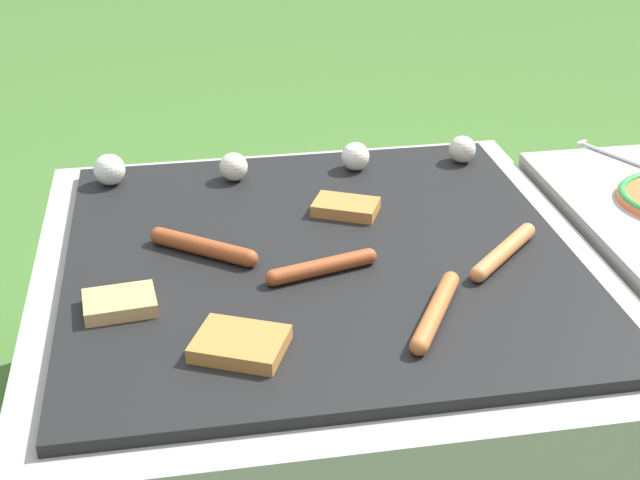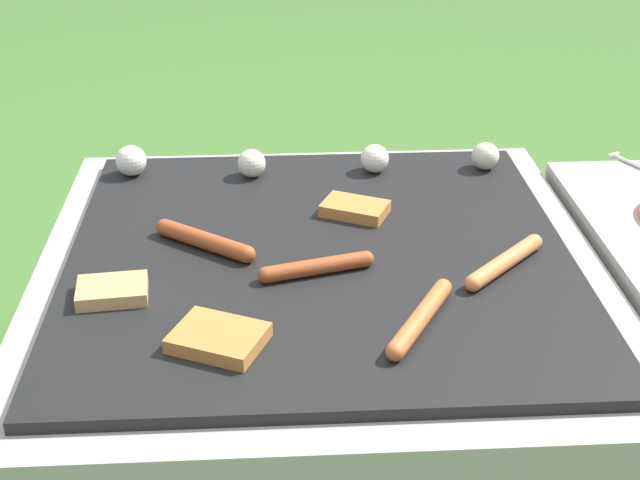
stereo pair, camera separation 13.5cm
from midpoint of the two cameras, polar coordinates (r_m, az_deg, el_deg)
ground_plane at (r=1.60m, az=2.49°, el=-13.79°), size 14.00×14.00×0.00m
grill at (r=1.47m, az=2.65°, el=-7.90°), size 0.87×0.87×0.41m
sausage_front_center at (r=1.37m, az=-4.61°, el=-0.10°), size 0.16×0.12×0.03m
sausage_back_right at (r=1.35m, az=14.58°, el=-1.44°), size 0.14×0.14×0.02m
sausage_back_left at (r=1.19m, az=9.69°, el=-5.03°), size 0.11×0.17×0.02m
sausage_front_right at (r=1.29m, az=2.77°, el=-1.81°), size 0.17×0.06×0.02m
bread_slice_left at (r=1.14m, az=-3.16°, el=-6.39°), size 0.14×0.13×0.02m
bread_slice_right at (r=1.47m, az=4.87°, el=1.95°), size 0.12×0.10×0.02m
bread_slice_center at (r=1.26m, az=-10.19°, el=-3.31°), size 0.10×0.08×0.02m
mushroom_row at (r=1.61m, az=1.03°, el=5.11°), size 0.70×0.07×0.06m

